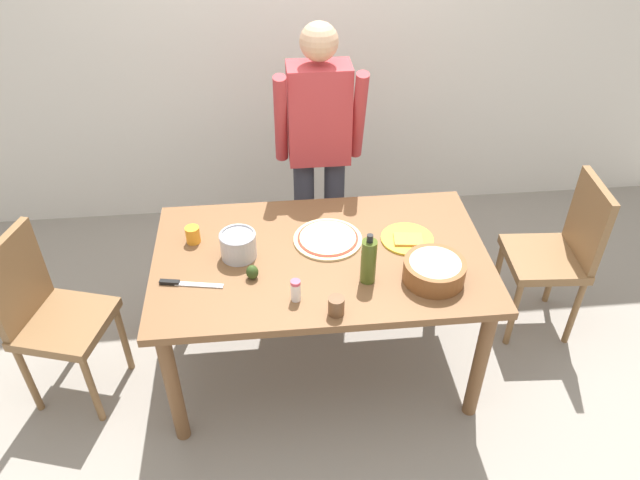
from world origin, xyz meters
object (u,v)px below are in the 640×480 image
Objects in this scene: person_cook at (319,145)px; steel_pot at (238,245)px; popcorn_bowl at (434,269)px; chair_wooden_left at (48,312)px; plate_with_slice at (407,239)px; salt_shaker at (296,290)px; cup_small_brown at (336,306)px; cup_orange at (193,235)px; dining_table at (321,269)px; chair_wooden_right at (560,249)px; pizza_raw_on_board at (328,239)px; olive_oil_bottle at (369,261)px; chef_knife at (183,283)px; avocado at (252,272)px.

person_cook reaches higher than steel_pot.
popcorn_bowl is 1.61× the size of steel_pot.
plate_with_slice is at bearing 3.32° from chair_wooden_left.
salt_shaker reaches higher than plate_with_slice.
cup_orange is at bearing 138.34° from cup_small_brown.
person_cook is 15.28× the size of salt_shaker.
salt_shaker is at bearing -12.76° from chair_wooden_left.
chair_wooden_left is 11.18× the size of cup_orange.
cup_small_brown reaches higher than dining_table.
chair_wooden_right is at bearing 7.66° from plate_with_slice.
cup_orange is (-0.66, 0.05, 0.03)m from pizza_raw_on_board.
olive_oil_bottle is 0.88× the size of chef_knife.
chef_knife is at bearing -143.79° from steel_pot.
plate_with_slice is at bearing 15.21° from avocado.
steel_pot is at bearing 163.62° from popcorn_bowl.
salt_shaker is at bearing -40.83° from avocado.
popcorn_bowl is 0.91m from steel_pot.
person_cook is 19.06× the size of cup_small_brown.
chair_wooden_right is 3.71× the size of olive_oil_bottle.
popcorn_bowl is at bearing -16.38° from steel_pot.
pizza_raw_on_board is at bearing -176.42° from chair_wooden_right.
pizza_raw_on_board is 1.21× the size of popcorn_bowl.
chair_wooden_left is 1.03m from avocado.
popcorn_bowl is at bearing 6.47° from salt_shaker.
chef_knife is (-0.66, 0.25, -0.04)m from cup_small_brown.
popcorn_bowl is (0.05, -0.30, 0.05)m from plate_with_slice.
chair_wooden_left is 2.80× the size of pizza_raw_on_board.
pizza_raw_on_board is 0.36m from olive_oil_bottle.
popcorn_bowl is 3.29× the size of cup_small_brown.
pizza_raw_on_board is at bearing -4.77° from cup_orange.
avocado is (0.06, -0.17, -0.03)m from steel_pot.
person_cook is at bearing 97.39° from olive_oil_bottle.
olive_oil_bottle reaches higher than pizza_raw_on_board.
olive_oil_bottle is 0.35m from salt_shaker.
salt_shaker is 0.25m from avocado.
pizza_raw_on_board is at bearing 87.65° from cup_small_brown.
olive_oil_bottle is 3.66× the size of avocado.
olive_oil_bottle reaches higher than avocado.
dining_table is 0.66m from chef_knife.
chair_wooden_right is (1.32, 0.19, -0.13)m from dining_table.
person_cook is at bearing 85.00° from dining_table.
olive_oil_bottle is 0.89m from cup_orange.
chair_wooden_left is 3.65× the size of plate_with_slice.
chair_wooden_right is at bearing 3.58° from pizza_raw_on_board.
cup_small_brown is 0.80× the size of salt_shaker.
chair_wooden_left is 2.65m from chair_wooden_right.
cup_small_brown is at bearing -20.69° from chef_knife.
popcorn_bowl is at bearing -3.84° from chef_knife.
salt_shaker is at bearing 147.86° from cup_small_brown.
pizza_raw_on_board reaches higher than chef_knife.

